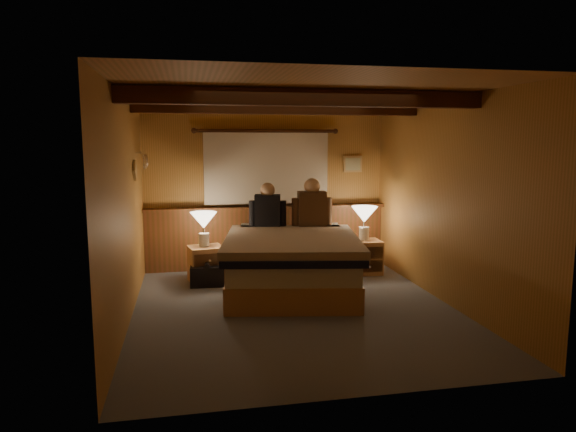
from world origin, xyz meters
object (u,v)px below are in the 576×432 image
object	(u,v)px
bed	(292,262)
person_right	(312,206)
nightstand_right	(365,257)
person_left	(268,208)
nightstand_left	(206,264)
lamp_right	(364,216)
lamp_left	(204,222)
duffel_bag	(207,275)

from	to	relation	value
bed	person_right	distance (m)	1.04
nightstand_right	person_left	xyz separation A→B (m)	(-1.40, 0.14, 0.72)
person_right	nightstand_left	bearing A→B (deg)	-172.04
nightstand_left	person_right	bearing A→B (deg)	-7.45
nightstand_left	person_left	world-z (taller)	person_left
nightstand_right	person_left	distance (m)	1.58
bed	person_left	bearing A→B (deg)	113.00
bed	lamp_right	size ratio (longest dim) A/B	4.81
bed	nightstand_left	distance (m)	1.23
person_left	bed	bearing A→B (deg)	-65.59
bed	lamp_right	bearing A→B (deg)	39.55
nightstand_right	bed	bearing A→B (deg)	-151.49
nightstand_left	nightstand_right	world-z (taller)	nightstand_left
nightstand_left	lamp_left	bearing A→B (deg)	115.05
nightstand_left	lamp_left	xyz separation A→B (m)	(-0.02, 0.03, 0.57)
nightstand_right	lamp_left	bearing A→B (deg)	-179.65
nightstand_right	lamp_right	xyz separation A→B (m)	(-0.01, 0.04, 0.58)
nightstand_left	lamp_right	bearing A→B (deg)	-9.23
lamp_right	duffel_bag	size ratio (longest dim) A/B	1.08
bed	duffel_bag	xyz separation A→B (m)	(-1.05, 0.43, -0.24)
bed	lamp_left	size ratio (longest dim) A/B	5.04
nightstand_right	person_right	size ratio (longest dim) A/B	0.70
lamp_right	nightstand_left	bearing A→B (deg)	-178.47
lamp_right	bed	bearing A→B (deg)	-150.45
nightstand_left	person_right	distance (m)	1.67
bed	lamp_right	distance (m)	1.46
duffel_bag	nightstand_right	bearing A→B (deg)	8.37
lamp_left	lamp_right	world-z (taller)	lamp_right
lamp_right	person_right	xyz separation A→B (m)	(-0.77, 0.03, 0.16)
lamp_right	person_right	distance (m)	0.79
person_left	person_right	bearing A→B (deg)	4.11
nightstand_left	nightstand_right	xyz separation A→B (m)	(2.27, 0.02, -0.00)
bed	nightstand_right	bearing A→B (deg)	38.01
duffel_bag	lamp_left	bearing A→B (deg)	99.35
nightstand_left	duffel_bag	xyz separation A→B (m)	(0.00, -0.19, -0.11)
nightstand_right	duffel_bag	xyz separation A→B (m)	(-2.27, -0.22, -0.10)
lamp_right	duffel_bag	xyz separation A→B (m)	(-2.26, -0.25, -0.69)
bed	lamp_right	xyz separation A→B (m)	(1.21, 0.69, 0.45)
nightstand_right	lamp_right	world-z (taller)	lamp_right
bed	lamp_left	world-z (taller)	lamp_left
person_left	person_right	world-z (taller)	person_right
nightstand_left	person_left	distance (m)	1.15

